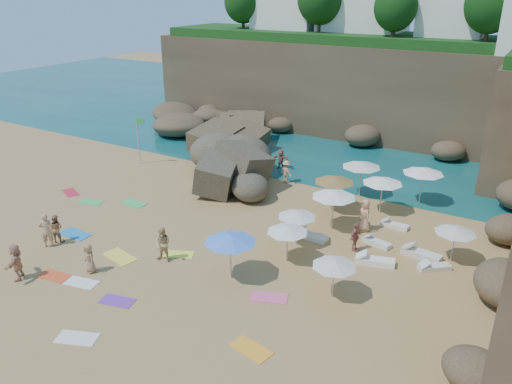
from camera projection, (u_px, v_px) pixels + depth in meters
The scene contains 46 objects.
ground at pixel (196, 237), 27.08m from camera, with size 120.00×120.00×0.00m, color tan.
seawater at pixel (375, 119), 50.86m from camera, with size 120.00×120.00×0.00m, color #0C4751.
cliff_back at pixel (383, 90), 44.42m from camera, with size 44.00×8.00×8.00m, color brown.
rock_promontory at pixel (206, 137), 44.98m from camera, with size 12.00×7.00×2.00m, color brown, non-canonical shape.
clifftop_buildings at pixel (405, 4), 41.82m from camera, with size 28.48×9.48×7.00m.
clifftop_trees at pixel (406, 6), 35.98m from camera, with size 35.60×23.82×4.40m.
marina_masts at pixel (239, 76), 57.54m from camera, with size 3.10×0.10×6.00m.
rock_outcrop at pixel (240, 187), 33.83m from camera, with size 7.13×5.34×2.85m, color brown, non-canonical shape.
flag_pole at pixel (139, 134), 37.27m from camera, with size 0.72×0.21×3.71m.
parasol_0 at pixel (383, 180), 29.24m from camera, with size 2.36×2.36×2.23m.
parasol_1 at pixel (423, 170), 30.50m from camera, with size 2.49×2.49×2.36m.
parasol_2 at pixel (361, 164), 31.61m from camera, with size 2.47×2.47×2.34m.
parasol_3 at pixel (334, 194), 27.16m from camera, with size 2.45×2.45×2.32m.
parasol_5 at pixel (297, 214), 25.62m from camera, with size 2.02×2.02×1.91m.
parasol_6 at pixel (334, 179), 29.38m from camera, with size 2.38×2.38×2.25m.
parasol_8 at pixel (456, 230), 24.03m from camera, with size 1.99×1.99×1.88m.
parasol_9 at pixel (335, 263), 21.19m from camera, with size 1.96×1.96×1.86m.
parasol_10 at pixel (230, 238), 22.46m from camera, with size 2.41×2.41×2.28m.
parasol_11 at pixel (287, 229), 24.02m from camera, with size 2.04×2.04×1.93m.
lounger_0 at pixel (311, 236), 26.83m from camera, with size 1.81×0.60×0.28m, color silver.
lounger_1 at pixel (377, 243), 26.22m from camera, with size 1.55×0.52×0.24m, color silver.
lounger_2 at pixel (395, 225), 28.11m from camera, with size 1.55×0.52×0.24m, color silver.
lounger_3 at pixel (375, 261), 24.39m from camera, with size 1.89×0.63×0.29m, color white.
lounger_4 at pixel (421, 254), 25.00m from camera, with size 1.96×0.65×0.31m, color silver.
lounger_5 at pixel (434, 267), 23.92m from camera, with size 1.54×0.51×0.24m, color silver.
towel_2 at pixel (54, 276), 23.41m from camera, with size 1.56×0.78×0.03m, color #DE4E23.
towel_3 at pixel (91, 202), 31.36m from camera, with size 1.48×0.74×0.03m, color #37C05B.
towel_4 at pixel (179, 254), 25.29m from camera, with size 1.48×0.74×0.03m, color #F3FF43.
towel_5 at pixel (82, 283), 22.87m from camera, with size 1.52×0.76×0.03m, color white.
towel_6 at pixel (117, 301), 21.55m from camera, with size 1.49×0.75×0.03m, color purple.
towel_7 at pixel (71, 192), 32.87m from camera, with size 1.51×0.76×0.03m, color red.
towel_8 at pixel (75, 234), 27.35m from camera, with size 1.82×0.91×0.03m, color #2480C1.
towel_9 at pixel (269, 297), 21.80m from camera, with size 1.63×0.81×0.03m, color #EF5C88.
towel_10 at pixel (251, 349), 18.69m from camera, with size 1.60×0.80×0.03m, color orange.
towel_11 at pixel (134, 203), 31.22m from camera, with size 1.64×0.82×0.03m, color #36BF59.
towel_12 at pixel (120, 257), 25.07m from camera, with size 1.83×0.92×0.03m, color yellow.
towel_13 at pixel (77, 338), 19.27m from camera, with size 1.59×0.79×0.03m, color white.
person_stand_1 at pixel (56, 228), 26.30m from camera, with size 0.75×0.58×1.54m, color tan.
person_stand_2 at pixel (286, 172), 34.24m from camera, with size 1.04×0.43×1.60m, color tan.
person_stand_3 at pixel (355, 237), 25.39m from camera, with size 0.91×0.38×1.56m, color #A76253.
person_stand_4 at pixel (365, 215), 27.44m from camera, with size 0.91×0.50×1.87m, color tan.
person_stand_5 at pixel (281, 159), 36.93m from camera, with size 1.39×0.40×1.50m, color #B26959.
person_stand_6 at pixel (46, 230), 25.75m from camera, with size 0.68×0.45×1.87m, color tan.
person_lie_2 at pixel (91, 269), 23.68m from camera, with size 0.69×1.42×0.38m, color #9A734D.
person_lie_3 at pixel (19, 274), 23.14m from camera, with size 1.61×1.74×0.46m, color tan.
person_lie_5 at pixel (164, 255), 24.56m from camera, with size 0.86×1.77×0.67m, color tan.
Camera 1 is at (15.16, -19.00, 12.61)m, focal length 35.00 mm.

